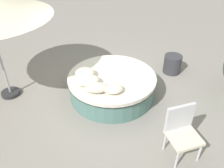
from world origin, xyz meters
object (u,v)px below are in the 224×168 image
throw_pillow_0 (85,73)px  patio_chair (182,129)px  throw_pillow_3 (113,89)px  throw_pillow_1 (87,80)px  round_bed (112,86)px  side_table (172,64)px  throw_pillow_2 (97,88)px

throw_pillow_0 → patio_chair: (-1.76, 1.70, -0.09)m
throw_pillow_0 → patio_chair: size_ratio=0.45×
throw_pillow_0 → throw_pillow_3: (-0.60, 0.59, -0.02)m
throw_pillow_0 → throw_pillow_3: throw_pillow_0 is taller
throw_pillow_3 → throw_pillow_0: bearing=-44.1°
throw_pillow_1 → patio_chair: (-1.69, 1.39, -0.10)m
round_bed → patio_chair: (-1.15, 1.70, 0.28)m
throw_pillow_3 → side_table: 2.35m
round_bed → patio_chair: 2.07m
throw_pillow_0 → round_bed: bearing=-179.8°
round_bed → throw_pillow_1: throw_pillow_1 is taller
throw_pillow_1 → throw_pillow_0: bearing=-78.1°
throw_pillow_1 → side_table: (-2.22, -1.32, -0.41)m
throw_pillow_3 → patio_chair: patio_chair is taller
round_bed → throw_pillow_3: 0.68m
throw_pillow_0 → throw_pillow_3: bearing=135.9°
throw_pillow_2 → throw_pillow_0: bearing=-65.0°
throw_pillow_2 → side_table: bearing=-141.8°
round_bed → throw_pillow_1: 0.73m
round_bed → throw_pillow_1: bearing=30.0°
throw_pillow_2 → side_table: throw_pillow_2 is taller
throw_pillow_1 → throw_pillow_3: 0.61m
throw_pillow_3 → throw_pillow_2: bearing=-1.2°
side_table → throw_pillow_1: bearing=30.7°
round_bed → side_table: (-1.68, -1.01, -0.03)m
throw_pillow_2 → round_bed: bearing=-120.2°
round_bed → throw_pillow_0: size_ratio=4.61×
throw_pillow_2 → throw_pillow_3: throw_pillow_2 is taller
round_bed → throw_pillow_2: throw_pillow_2 is taller
patio_chair → throw_pillow_1: bearing=-55.8°
throw_pillow_1 → throw_pillow_2: throw_pillow_1 is taller
throw_pillow_0 → side_table: 2.53m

